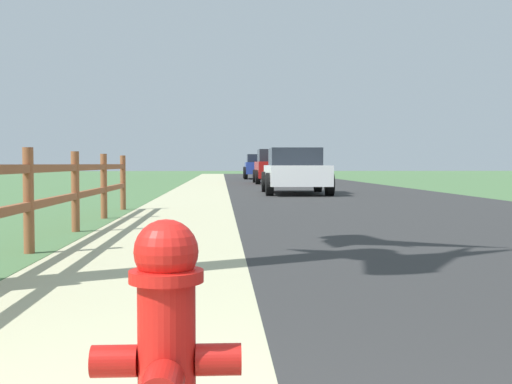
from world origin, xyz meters
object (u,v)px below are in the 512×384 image
fire_hydrant (166,349)px  parked_car_red (275,167)px  parked_suv_white (295,171)px  parked_car_blue (260,166)px

fire_hydrant → parked_car_red: (2.76, 29.15, 0.41)m
parked_suv_white → parked_car_blue: bearing=89.7°
parked_suv_white → parked_car_red: parked_car_red is taller
parked_car_red → parked_car_blue: size_ratio=1.02×
parked_suv_white → parked_car_red: bearing=88.6°
fire_hydrant → parked_car_red: bearing=84.6°
fire_hydrant → parked_suv_white: 18.51m
parked_car_red → parked_suv_white: bearing=-91.4°
parked_car_red → fire_hydrant: bearing=-95.4°
parked_suv_white → fire_hydrant: bearing=-97.7°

